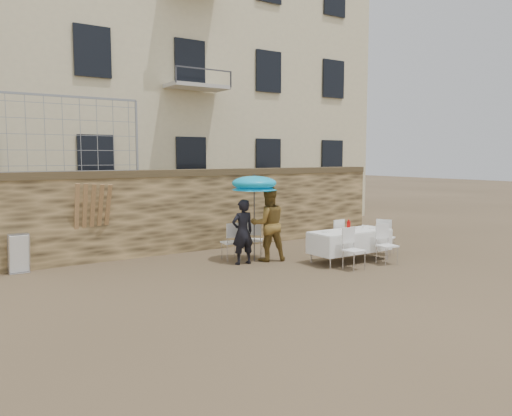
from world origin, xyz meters
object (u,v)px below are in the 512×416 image
umbrella (254,186)px  man_suit (243,232)px  banquet_table (350,232)px  soda_bottle (349,226)px  couple_chair_right (254,239)px  table_chair_front_left (354,249)px  table_chair_side (386,237)px  woman_dress (268,224)px  table_chair_front_right (387,245)px  table_chair_back (334,237)px  couple_chair_left (231,241)px  chair_stack_right (18,253)px

umbrella → man_suit: bearing=-166.0°
banquet_table → soda_bottle: 0.30m
couple_chair_right → man_suit: bearing=78.1°
umbrella → table_chair_front_left: 2.84m
soda_bottle → man_suit: bearing=148.4°
man_suit → umbrella: (0.40, 0.10, 1.10)m
table_chair_front_left → banquet_table: bearing=49.1°
man_suit → table_chair_side: (3.79, -1.09, -0.31)m
woman_dress → soda_bottle: bearing=154.8°
soda_bottle → table_chair_front_right: bearing=-40.6°
table_chair_back → table_chair_side: size_ratio=1.00×
banquet_table → table_chair_front_right: (0.50, -0.75, -0.25)m
woman_dress → umbrella: umbrella is taller
man_suit → woman_dress: 0.76m
umbrella → couple_chair_left: 1.53m
soda_bottle → umbrella: bearing=141.1°
couple_chair_right → table_chair_front_left: same height
banquet_table → table_chair_side: 1.43m
couple_chair_left → soda_bottle: 2.92m
couple_chair_right → banquet_table: couple_chair_right is taller
umbrella → couple_chair_left: umbrella is taller
umbrella → couple_chair_right: 1.50m
umbrella → table_chair_back: 2.64m
soda_bottle → table_chair_front_left: 0.84m
couple_chair_left → chair_stack_right: couple_chair_left is taller
couple_chair_right → table_chair_side: size_ratio=1.00×
chair_stack_right → couple_chair_right: bearing=-15.3°
man_suit → banquet_table: man_suit is taller
couple_chair_right → table_chair_front_left: size_ratio=1.00×
banquet_table → table_chair_back: bearing=76.0°
man_suit → table_chair_side: size_ratio=1.64×
woman_dress → table_chair_side: bearing=178.1°
couple_chair_left → table_chair_side: 4.13m
couple_chair_right → soda_bottle: (1.49, -1.89, 0.43)m
couple_chair_left → table_chair_front_right: 3.81m
soda_bottle → table_chair_side: 1.67m
chair_stack_right → table_chair_front_right: bearing=-27.7°
man_suit → table_chair_back: (2.59, -0.39, -0.31)m
table_chair_front_left → table_chair_front_right: same height
banquet_table → table_chair_back: size_ratio=2.19×
table_chair_front_left → table_chair_side: 2.17m
table_chair_front_left → table_chair_side: size_ratio=1.00×
soda_bottle → table_chair_side: (1.60, 0.25, -0.43)m
couple_chair_right → table_chair_front_left: (1.09, -2.49, 0.00)m
table_chair_front_right → chair_stack_right: table_chair_front_right is taller
man_suit → chair_stack_right: 5.08m
woman_dress → table_chair_back: size_ratio=1.92×
couple_chair_right → table_chair_side: bearing=-168.1°
soda_bottle → chair_stack_right: soda_bottle is taller
couple_chair_left → table_chair_front_left: (1.79, -2.49, 0.00)m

